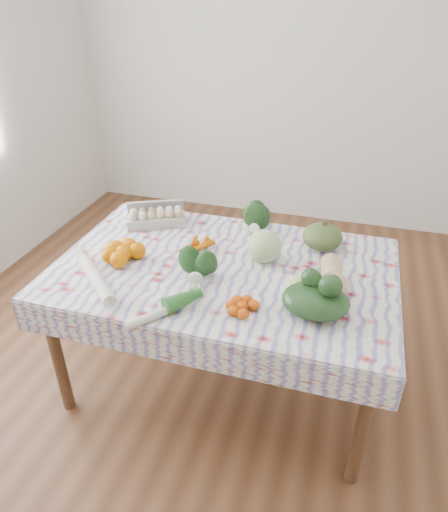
{
  "coord_description": "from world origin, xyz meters",
  "views": [
    {
      "loc": [
        0.54,
        -1.83,
        1.97
      ],
      "look_at": [
        0.0,
        0.0,
        0.82
      ],
      "focal_mm": 32.0,
      "sensor_mm": 36.0,
      "label": 1
    }
  ],
  "objects_px": {
    "dining_table": "(224,280)",
    "butternut_squash": "(333,276)",
    "egg_carton": "(156,219)",
    "cabbage": "(264,246)",
    "kabocha_squash": "(323,237)",
    "grapefruit": "(299,286)"
  },
  "relations": [
    {
      "from": "egg_carton",
      "to": "kabocha_squash",
      "type": "distance_m",
      "value": 0.94
    },
    {
      "from": "butternut_squash",
      "to": "grapefruit",
      "type": "relative_size",
      "value": 2.69
    },
    {
      "from": "cabbage",
      "to": "dining_table",
      "type": "bearing_deg",
      "value": -149.37
    },
    {
      "from": "egg_carton",
      "to": "butternut_squash",
      "type": "relative_size",
      "value": 1.18
    },
    {
      "from": "kabocha_squash",
      "to": "egg_carton",
      "type": "bearing_deg",
      "value": -179.51
    },
    {
      "from": "egg_carton",
      "to": "butternut_squash",
      "type": "xyz_separation_m",
      "value": [
        1.02,
        -0.35,
        0.02
      ]
    },
    {
      "from": "dining_table",
      "to": "grapefruit",
      "type": "xyz_separation_m",
      "value": [
        0.39,
        -0.15,
        0.14
      ]
    },
    {
      "from": "kabocha_squash",
      "to": "grapefruit",
      "type": "height_order",
      "value": "kabocha_squash"
    },
    {
      "from": "dining_table",
      "to": "grapefruit",
      "type": "distance_m",
      "value": 0.44
    },
    {
      "from": "grapefruit",
      "to": "cabbage",
      "type": "bearing_deg",
      "value": 129.96
    },
    {
      "from": "egg_carton",
      "to": "cabbage",
      "type": "xyz_separation_m",
      "value": [
        0.67,
        -0.21,
        0.04
      ]
    },
    {
      "from": "egg_carton",
      "to": "cabbage",
      "type": "distance_m",
      "value": 0.71
    },
    {
      "from": "cabbage",
      "to": "grapefruit",
      "type": "height_order",
      "value": "cabbage"
    },
    {
      "from": "egg_carton",
      "to": "cabbage",
      "type": "height_order",
      "value": "cabbage"
    },
    {
      "from": "kabocha_squash",
      "to": "butternut_squash",
      "type": "height_order",
      "value": "kabocha_squash"
    },
    {
      "from": "butternut_squash",
      "to": "cabbage",
      "type": "bearing_deg",
      "value": 148.83
    },
    {
      "from": "butternut_squash",
      "to": "dining_table",
      "type": "bearing_deg",
      "value": 166.99
    },
    {
      "from": "grapefruit",
      "to": "butternut_squash",
      "type": "bearing_deg",
      "value": 39.31
    },
    {
      "from": "egg_carton",
      "to": "dining_table",
      "type": "bearing_deg",
      "value": -57.11
    },
    {
      "from": "cabbage",
      "to": "egg_carton",
      "type": "bearing_deg",
      "value": 163.09
    },
    {
      "from": "kabocha_squash",
      "to": "grapefruit",
      "type": "xyz_separation_m",
      "value": [
        -0.05,
        -0.47,
        -0.02
      ]
    },
    {
      "from": "dining_table",
      "to": "butternut_squash",
      "type": "height_order",
      "value": "butternut_squash"
    }
  ]
}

